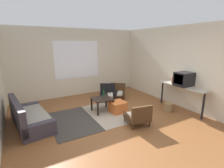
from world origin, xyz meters
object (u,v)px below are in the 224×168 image
Objects in this scene: coffee_table at (102,101)px; crt_television at (184,79)px; armchair_corner at (118,92)px; ottoman_orange at (118,107)px; armchair_by_window at (108,93)px; clay_vase at (174,80)px; armchair_striped_foreground at (139,116)px; glass_bottle at (104,93)px; console_shelf at (181,88)px; wicker_basket at (168,107)px; couch at (29,118)px.

coffee_table is 2.63m from crt_television.
ottoman_orange is at bearing -121.44° from armchair_corner.
armchair_corner is 1.59× the size of crt_television.
armchair_by_window is 1.45× the size of crt_television.
clay_vase is (1.84, -0.57, 0.79)m from ottoman_orange.
clay_vase is at bearing -17.30° from ottoman_orange.
coffee_table is at bearing -126.94° from armchair_by_window.
armchair_striped_foreground is 1.42× the size of ottoman_orange.
crt_television is 1.62× the size of clay_vase.
glass_bottle is at bearing 121.99° from ottoman_orange.
crt_television is (1.81, 0.10, 0.78)m from armchair_striped_foreground.
console_shelf is 0.36m from clay_vase.
wicker_basket is (-0.39, -0.17, -0.82)m from clay_vase.
crt_television is 0.36m from clay_vase.
armchair_by_window is at bearing 77.31° from ottoman_orange.
armchair_corner is 0.50× the size of console_shelf.
clay_vase is 0.92m from wicker_basket.
armchair_corner is 2.54m from crt_television.
couch is 4.60m from crt_television.
coffee_table is 1.37m from armchair_striped_foreground.
glass_bottle is at bearing 1.70° from couch.
clay_vase is at bearing 23.91° from wicker_basket.
crt_television reaches higher than glass_bottle.
wicker_basket is (1.43, 0.28, -0.13)m from armchair_striped_foreground.
crt_television is at bearing -24.78° from wicker_basket.
coffee_table is 0.92× the size of armchair_striped_foreground.
ottoman_orange is (-0.75, -1.23, -0.07)m from armchair_corner.
couch is 1.08× the size of console_shelf.
console_shelf is at bearing -62.48° from armchair_corner.
wicker_basket is at bearing -27.15° from ottoman_orange.
armchair_striped_foreground is at bearing -107.99° from armchair_corner.
armchair_striped_foreground is 1.03m from ottoman_orange.
console_shelf is at bearing 86.99° from crt_television.
couch is 2.95× the size of coffee_table.
armchair_striped_foreground is at bearing -28.85° from couch.
armchair_corner is 3.35× the size of glass_bottle.
armchair_striped_foreground is 0.40× the size of console_shelf.
armchair_striped_foreground is 2.00m from clay_vase.
ottoman_orange is (0.40, -0.28, -0.18)m from coffee_table.
ottoman_orange is at bearing 153.34° from crt_television.
crt_television is (-0.00, -0.06, 0.31)m from console_shelf.
ottoman_orange is (2.51, -0.37, -0.05)m from couch.
couch is 6.51× the size of wicker_basket.
coffee_table is 2.47m from clay_vase.
wicker_basket is (-0.38, 0.18, -0.91)m from crt_television.
armchair_corner reaches higher than coffee_table.
ottoman_orange is 1.46× the size of clay_vase.
wicker_basket is (1.19, -1.90, -0.14)m from armchair_by_window.
crt_television is (1.57, -2.08, 0.77)m from armchair_by_window.
armchair_striped_foreground reaches higher than ottoman_orange.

